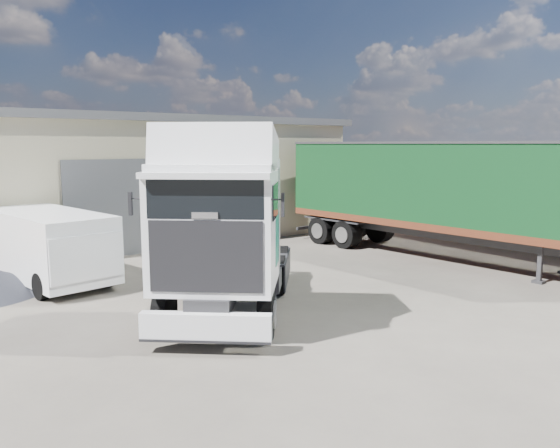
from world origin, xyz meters
TOP-DOWN VIEW (x-y plane):
  - ground at (0.00, 0.00)m, footprint 120.00×120.00m
  - brick_boundary_wall at (11.50, 6.00)m, footprint 0.35×26.00m
  - tractor_unit at (-2.58, 1.21)m, footprint 6.24×6.79m
  - box_trailer at (7.35, 2.93)m, footprint 3.97×12.95m
  - panel_van at (-5.07, 7.23)m, footprint 2.97×5.51m

SIDE VIEW (x-z plane):
  - ground at x=0.00m, z-range 0.00..0.00m
  - panel_van at x=-5.07m, z-range 0.04..2.17m
  - brick_boundary_wall at x=11.50m, z-range 0.00..2.50m
  - tractor_unit at x=-2.58m, z-range -0.36..4.21m
  - box_trailer at x=7.35m, z-range 0.46..4.70m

